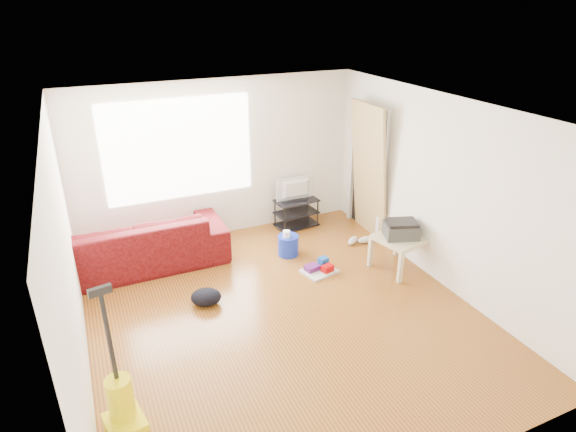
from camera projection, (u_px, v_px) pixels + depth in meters
name	position (u px, v px, depth m)	size (l,w,h in m)	color
room	(284.00, 217.00, 5.56)	(4.51, 5.01, 2.51)	brown
sofa	(138.00, 266.00, 7.00)	(2.57, 1.00, 0.75)	#370204
tv_stand	(296.00, 213.00, 8.12)	(0.73, 0.46, 0.48)	black
tv	(297.00, 189.00, 7.95)	(0.65, 0.09, 0.38)	black
side_table	(400.00, 242.00, 6.78)	(0.73, 0.73, 0.50)	#C3B48D
printer	(401.00, 229.00, 6.70)	(0.55, 0.48, 0.24)	#393939
bucket	(288.00, 254.00, 7.32)	(0.31, 0.31, 0.31)	#152CB6
toilet_paper	(287.00, 243.00, 7.20)	(0.11, 0.11, 0.10)	white
cleaning_tray	(320.00, 269.00, 6.83)	(0.53, 0.46, 0.16)	silver
backpack	(207.00, 304.00, 6.13)	(0.38, 0.31, 0.21)	black
sneakers	(359.00, 240.00, 7.62)	(0.47, 0.24, 0.11)	silver
vacuum	(123.00, 410.00, 4.20)	(0.38, 0.41, 1.51)	yellow
door_panel	(364.00, 233.00, 7.98)	(0.04, 0.86, 2.16)	tan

